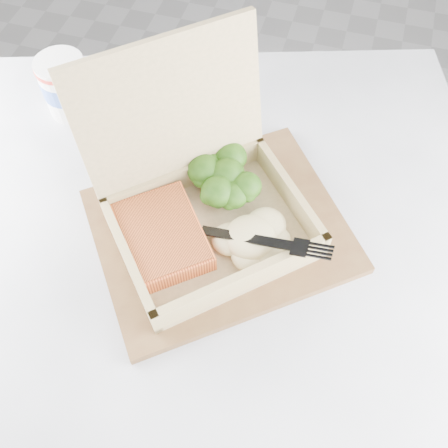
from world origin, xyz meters
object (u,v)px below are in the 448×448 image
(cafe_table, at_px, (217,305))
(serving_tray, at_px, (220,230))
(takeout_container, at_px, (199,191))
(paper_cup, at_px, (66,85))

(cafe_table, xyz_separation_m, serving_tray, (-0.00, 0.03, 0.19))
(cafe_table, distance_m, takeout_container, 0.26)
(paper_cup, bearing_deg, serving_tray, -28.41)
(cafe_table, distance_m, paper_cup, 0.41)
(takeout_container, relative_size, paper_cup, 3.48)
(takeout_container, height_order, paper_cup, takeout_container)
(cafe_table, xyz_separation_m, paper_cup, (-0.29, 0.18, 0.23))
(cafe_table, bearing_deg, paper_cup, 147.85)
(serving_tray, bearing_deg, paper_cup, 151.59)
(serving_tray, xyz_separation_m, paper_cup, (-0.29, 0.16, 0.04))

